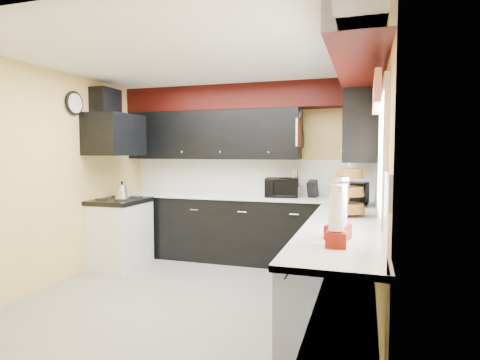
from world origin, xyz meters
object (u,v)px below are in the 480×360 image
at_px(utensil_crock, 295,192).
at_px(knife_block, 313,189).
at_px(kettle, 122,191).
at_px(toaster_oven, 282,188).
at_px(microwave, 353,194).

xyz_separation_m(utensil_crock, knife_block, (0.24, 0.05, 0.04)).
bearing_deg(kettle, knife_block, 15.09).
xyz_separation_m(toaster_oven, microwave, (0.95, -0.56, -0.00)).
distance_m(toaster_oven, knife_block, 0.41).
distance_m(toaster_oven, kettle, 2.19).
distance_m(knife_block, kettle, 2.60).
relative_size(toaster_oven, kettle, 2.16).
bearing_deg(microwave, knife_block, 49.06).
height_order(toaster_oven, knife_block, toaster_oven).
bearing_deg(toaster_oven, microwave, -37.80).
bearing_deg(toaster_oven, kettle, -170.75).
bearing_deg(toaster_oven, utensil_crock, -3.77).
bearing_deg(utensil_crock, kettle, -164.53).
bearing_deg(knife_block, microwave, -32.89).
bearing_deg(microwave, utensil_crock, 61.65).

